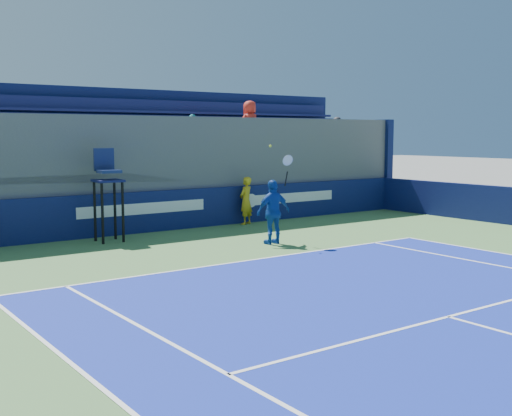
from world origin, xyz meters
TOP-DOWN VIEW (x-y plane):
  - ball_person at (3.41, 16.74)m, footprint 0.65×0.56m
  - back_hoarding at (0.00, 17.10)m, footprint 20.40×0.21m
  - umpire_chair at (-1.41, 16.21)m, footprint 0.73×0.73m
  - tennis_player at (1.88, 13.33)m, footprint 1.00×0.48m
  - stadium_seating at (-0.01, 19.14)m, footprint 21.00×4.05m

SIDE VIEW (x-z plane):
  - back_hoarding at x=0.00m, z-range 0.00..1.20m
  - ball_person at x=3.41m, z-range 0.01..1.52m
  - tennis_player at x=1.88m, z-range -0.43..2.14m
  - umpire_chair at x=-1.41m, z-range 0.29..2.77m
  - stadium_seating at x=-0.01m, z-range -0.36..4.04m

